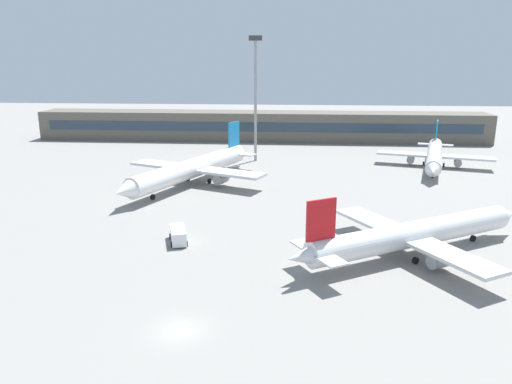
% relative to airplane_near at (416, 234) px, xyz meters
% --- Properties ---
extents(ground_plane, '(400.00, 400.00, 0.00)m').
position_rel_airplane_near_xyz_m(ground_plane, '(-26.94, 19.05, -2.94)').
color(ground_plane, gray).
extents(terminal_building, '(141.10, 12.13, 9.00)m').
position_rel_airplane_near_xyz_m(terminal_building, '(-26.94, 93.65, 1.56)').
color(terminal_building, '#5B564C').
rests_on(terminal_building, ground_plane).
extents(airplane_near, '(34.86, 25.41, 9.63)m').
position_rel_airplane_near_xyz_m(airplane_near, '(0.00, 0.00, 0.00)').
color(airplane_near, silver).
rests_on(airplane_near, ground_plane).
extents(airplane_mid, '(30.53, 42.45, 11.09)m').
position_rel_airplane_near_xyz_m(airplane_mid, '(-37.17, 34.85, 0.44)').
color(airplane_mid, silver).
rests_on(airplane_mid, ground_plane).
extents(airplane_far, '(27.01, 37.99, 9.58)m').
position_rel_airplane_near_xyz_m(airplane_far, '(17.31, 55.63, -0.02)').
color(airplane_far, silver).
rests_on(airplane_far, ground_plane).
extents(service_van_white, '(3.46, 5.56, 2.08)m').
position_rel_airplane_near_xyz_m(service_van_white, '(-32.43, 2.02, -1.83)').
color(service_van_white, white).
rests_on(service_van_white, ground_plane).
extents(floodlight_tower_west, '(3.20, 0.80, 30.69)m').
position_rel_airplane_near_xyz_m(floodlight_tower_west, '(-26.03, 60.58, 14.50)').
color(floodlight_tower_west, gray).
rests_on(floodlight_tower_west, ground_plane).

